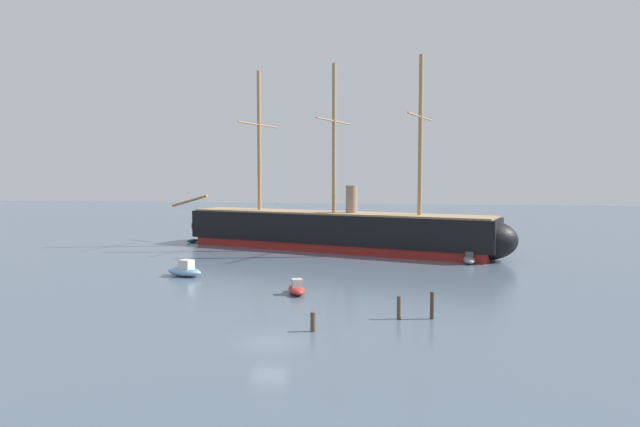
{
  "coord_description": "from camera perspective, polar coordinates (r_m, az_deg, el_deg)",
  "views": [
    {
      "loc": [
        10.11,
        -37.85,
        11.99
      ],
      "look_at": [
        -2.47,
        36.25,
        6.84
      ],
      "focal_mm": 31.06,
      "sensor_mm": 36.0,
      "label": 1
    }
  ],
  "objects": [
    {
      "name": "mooring_piling_left_pair",
      "position": [
        47.8,
        11.47,
        -9.27
      ],
      "size": [
        0.34,
        0.34,
        2.29
      ],
      "primitive_type": "cylinder",
      "color": "#423323",
      "rests_on": "ground"
    },
    {
      "name": "ground_plane",
      "position": [
        40.97,
        -5.23,
        -13.11
      ],
      "size": [
        400.0,
        400.0,
        0.0
      ],
      "primitive_type": "plane",
      "color": "#4C5B6B"
    },
    {
      "name": "motorboat_near_centre",
      "position": [
        56.59,
        -2.43,
        -7.74
      ],
      "size": [
        2.86,
        4.1,
        1.59
      ],
      "color": "#B22D28",
      "rests_on": "ground"
    },
    {
      "name": "mooring_piling_right_pair",
      "position": [
        43.36,
        -0.73,
        -11.11
      ],
      "size": [
        0.39,
        0.39,
        1.49
      ],
      "primitive_type": "cylinder",
      "color": "#4C3D2D",
      "rests_on": "ground"
    },
    {
      "name": "motorboat_mid_left",
      "position": [
        68.22,
        -13.77,
        -5.72
      ],
      "size": [
        5.14,
        3.31,
        2.0
      ],
      "color": "#7FB2D6",
      "rests_on": "ground"
    },
    {
      "name": "seagull_in_flight",
      "position": [
        65.51,
        -4.33,
        1.21
      ],
      "size": [
        1.24,
        0.79,
        0.14
      ],
      "color": "silver"
    },
    {
      "name": "mooring_piling_nearest",
      "position": [
        47.33,
        8.13,
        -9.57
      ],
      "size": [
        0.33,
        0.33,
        1.95
      ],
      "primitive_type": "cylinder",
      "color": "#4C3D2D",
      "rests_on": "ground"
    },
    {
      "name": "motorboat_distant_centre",
      "position": [
        104.75,
        5.41,
        -2.31
      ],
      "size": [
        4.65,
        3.97,
        1.84
      ],
      "color": "gold",
      "rests_on": "ground"
    },
    {
      "name": "motorboat_alongside_stern",
      "position": [
        78.58,
        15.11,
        -4.58
      ],
      "size": [
        1.65,
        3.86,
        1.61
      ],
      "color": "gray",
      "rests_on": "ground"
    },
    {
      "name": "tall_ship",
      "position": [
        89.09,
        1.43,
        -1.72
      ],
      "size": [
        60.11,
        23.07,
        29.71
      ],
      "color": "maroon",
      "rests_on": "ground"
    },
    {
      "name": "dinghy_far_left",
      "position": [
        102.51,
        -12.98,
        -2.74
      ],
      "size": [
        2.24,
        2.52,
        0.56
      ],
      "color": "#236670",
      "rests_on": "ground"
    }
  ]
}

